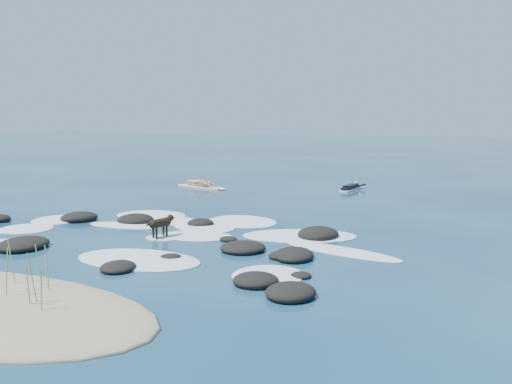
% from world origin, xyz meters
% --- Properties ---
extents(ground, '(160.00, 160.00, 0.00)m').
position_xyz_m(ground, '(0.00, 0.00, 0.00)').
color(ground, '#0A2642').
rests_on(ground, ground).
extents(reef_rocks, '(13.93, 7.38, 0.63)m').
position_xyz_m(reef_rocks, '(-0.73, -1.98, 0.10)').
color(reef_rocks, black).
rests_on(reef_rocks, ground).
extents(breaking_foam, '(14.19, 9.09, 0.12)m').
position_xyz_m(breaking_foam, '(0.20, -0.13, 0.01)').
color(breaking_foam, white).
rests_on(breaking_foam, ground).
extents(standing_surfer_rig, '(3.28, 1.12, 1.88)m').
position_xyz_m(standing_surfer_rig, '(-4.80, 10.15, 0.74)').
color(standing_surfer_rig, '#FAEAC8').
rests_on(standing_surfer_rig, ground).
extents(paddling_surfer_rig, '(1.01, 2.28, 0.39)m').
position_xyz_m(paddling_surfer_rig, '(2.69, 12.57, 0.13)').
color(paddling_surfer_rig, white).
rests_on(paddling_surfer_rig, ground).
extents(dog, '(0.52, 1.16, 0.75)m').
position_xyz_m(dog, '(0.08, -1.10, 0.50)').
color(dog, black).
rests_on(dog, ground).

